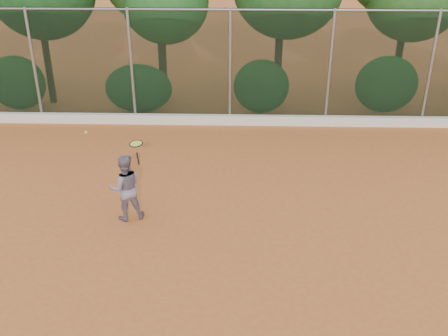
{
  "coord_description": "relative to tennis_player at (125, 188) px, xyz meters",
  "views": [
    {
      "loc": [
        0.27,
        -7.92,
        5.5
      ],
      "look_at": [
        0.0,
        1.0,
        1.25
      ],
      "focal_mm": 40.0,
      "sensor_mm": 36.0,
      "label": 1
    }
  ],
  "objects": [
    {
      "name": "concrete_curb",
      "position": [
        2.04,
        5.71,
        -0.57
      ],
      "size": [
        24.0,
        0.2,
        0.3
      ],
      "primitive_type": "cube",
      "color": "silver",
      "rests_on": "ground"
    },
    {
      "name": "tennis_player",
      "position": [
        0.0,
        0.0,
        0.0
      ],
      "size": [
        0.84,
        0.74,
        1.44
      ],
      "primitive_type": "imported",
      "rotation": [
        0.0,
        0.0,
        3.47
      ],
      "color": "slate",
      "rests_on": "ground"
    },
    {
      "name": "tennis_racket",
      "position": [
        0.31,
        -0.05,
        0.97
      ],
      "size": [
        0.36,
        0.36,
        0.53
      ],
      "color": "black",
      "rests_on": "ground"
    },
    {
      "name": "tennis_ball_in_flight",
      "position": [
        -0.8,
        0.38,
        1.06
      ],
      "size": [
        0.06,
        0.06,
        0.06
      ],
      "color": "#D3F136",
      "rests_on": "ground"
    },
    {
      "name": "ground",
      "position": [
        2.04,
        -1.11,
        -0.72
      ],
      "size": [
        80.0,
        80.0,
        0.0
      ],
      "primitive_type": "plane",
      "color": "#C0632D",
      "rests_on": "ground"
    },
    {
      "name": "chainlink_fence",
      "position": [
        2.04,
        5.89,
        1.14
      ],
      "size": [
        24.09,
        0.09,
        3.5
      ],
      "color": "black",
      "rests_on": "ground"
    }
  ]
}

